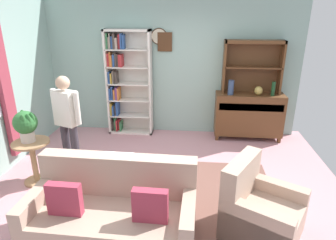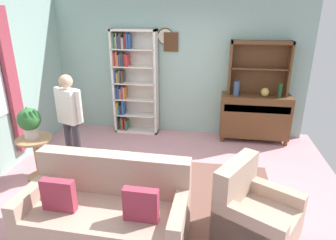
{
  "view_description": "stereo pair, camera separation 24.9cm",
  "coord_description": "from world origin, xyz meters",
  "px_view_note": "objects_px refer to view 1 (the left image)",
  "views": [
    {
      "loc": [
        0.48,
        -3.73,
        2.43
      ],
      "look_at": [
        0.1,
        0.2,
        0.95
      ],
      "focal_mm": 31.33,
      "sensor_mm": 36.0,
      "label": 1
    },
    {
      "loc": [
        0.73,
        -3.69,
        2.43
      ],
      "look_at": [
        0.1,
        0.2,
        0.95
      ],
      "focal_mm": 31.33,
      "sensor_mm": 36.0,
      "label": 2
    }
  ],
  "objects_px": {
    "bookshelf": "(126,82)",
    "sideboard_hutch": "(253,60)",
    "potted_plant_small": "(49,180)",
    "plant_stand": "(33,157)",
    "coffee_table": "(135,178)",
    "couch_floral": "(113,214)",
    "armchair_floral": "(260,212)",
    "bottle_wine": "(273,89)",
    "book_stack": "(140,169)",
    "sideboard": "(248,114)",
    "potted_plant_large": "(26,124)",
    "vase_round": "(258,91)",
    "vase_tall": "(231,87)",
    "person_reading": "(67,119)"
  },
  "relations": [
    {
      "from": "vase_round",
      "to": "person_reading",
      "type": "relative_size",
      "value": 0.11
    },
    {
      "from": "plant_stand",
      "to": "potted_plant_small",
      "type": "xyz_separation_m",
      "value": [
        0.33,
        -0.23,
        -0.22
      ]
    },
    {
      "from": "sideboard_hutch",
      "to": "book_stack",
      "type": "relative_size",
      "value": 5.61
    },
    {
      "from": "vase_round",
      "to": "plant_stand",
      "type": "relative_size",
      "value": 0.26
    },
    {
      "from": "sideboard",
      "to": "person_reading",
      "type": "height_order",
      "value": "person_reading"
    },
    {
      "from": "bookshelf",
      "to": "bottle_wine",
      "type": "relative_size",
      "value": 7.84
    },
    {
      "from": "armchair_floral",
      "to": "coffee_table",
      "type": "height_order",
      "value": "armchair_floral"
    },
    {
      "from": "vase_tall",
      "to": "plant_stand",
      "type": "xyz_separation_m",
      "value": [
        -3.0,
        -1.89,
        -0.65
      ]
    },
    {
      "from": "coffee_table",
      "to": "couch_floral",
      "type": "bearing_deg",
      "value": -97.71
    },
    {
      "from": "bookshelf",
      "to": "coffee_table",
      "type": "distance_m",
      "value": 2.57
    },
    {
      "from": "vase_tall",
      "to": "book_stack",
      "type": "distance_m",
      "value": 2.63
    },
    {
      "from": "potted_plant_small",
      "to": "person_reading",
      "type": "xyz_separation_m",
      "value": [
        0.12,
        0.54,
        0.72
      ]
    },
    {
      "from": "sideboard_hutch",
      "to": "book_stack",
      "type": "distance_m",
      "value": 3.13
    },
    {
      "from": "vase_round",
      "to": "vase_tall",
      "type": "bearing_deg",
      "value": -178.51
    },
    {
      "from": "coffee_table",
      "to": "vase_round",
      "type": "bearing_deg",
      "value": 48.84
    },
    {
      "from": "vase_round",
      "to": "potted_plant_large",
      "type": "relative_size",
      "value": 0.37
    },
    {
      "from": "bookshelf",
      "to": "sideboard_hutch",
      "type": "xyz_separation_m",
      "value": [
        2.47,
        0.03,
        0.48
      ]
    },
    {
      "from": "bottle_wine",
      "to": "potted_plant_large",
      "type": "xyz_separation_m",
      "value": [
        -3.81,
        -1.87,
        -0.13
      ]
    },
    {
      "from": "bottle_wine",
      "to": "book_stack",
      "type": "relative_size",
      "value": 1.37
    },
    {
      "from": "coffee_table",
      "to": "book_stack",
      "type": "height_order",
      "value": "book_stack"
    },
    {
      "from": "plant_stand",
      "to": "bottle_wine",
      "type": "bearing_deg",
      "value": 26.45
    },
    {
      "from": "bookshelf",
      "to": "armchair_floral",
      "type": "bearing_deg",
      "value": -52.41
    },
    {
      "from": "bottle_wine",
      "to": "coffee_table",
      "type": "relative_size",
      "value": 0.33
    },
    {
      "from": "person_reading",
      "to": "coffee_table",
      "type": "xyz_separation_m",
      "value": [
        1.13,
        -0.64,
        -0.55
      ]
    },
    {
      "from": "sideboard",
      "to": "potted_plant_small",
      "type": "distance_m",
      "value": 3.79
    },
    {
      "from": "plant_stand",
      "to": "potted_plant_small",
      "type": "distance_m",
      "value": 0.45
    },
    {
      "from": "armchair_floral",
      "to": "plant_stand",
      "type": "distance_m",
      "value": 3.21
    },
    {
      "from": "sideboard",
      "to": "armchair_floral",
      "type": "xyz_separation_m",
      "value": [
        -0.28,
        -2.75,
        -0.22
      ]
    },
    {
      "from": "vase_tall",
      "to": "armchair_floral",
      "type": "bearing_deg",
      "value": -87.69
    },
    {
      "from": "potted_plant_small",
      "to": "coffee_table",
      "type": "xyz_separation_m",
      "value": [
        1.25,
        -0.1,
        0.17
      ]
    },
    {
      "from": "potted_plant_small",
      "to": "coffee_table",
      "type": "height_order",
      "value": "coffee_table"
    },
    {
      "from": "bottle_wine",
      "to": "bookshelf",
      "type": "bearing_deg",
      "value": 176.53
    },
    {
      "from": "coffee_table",
      "to": "sideboard",
      "type": "bearing_deg",
      "value": 51.61
    },
    {
      "from": "coffee_table",
      "to": "vase_tall",
      "type": "bearing_deg",
      "value": 57.19
    },
    {
      "from": "bookshelf",
      "to": "armchair_floral",
      "type": "xyz_separation_m",
      "value": [
        2.18,
        -2.84,
        -0.79
      ]
    },
    {
      "from": "bottle_wine",
      "to": "couch_floral",
      "type": "distance_m",
      "value": 3.78
    },
    {
      "from": "vase_round",
      "to": "person_reading",
      "type": "height_order",
      "value": "person_reading"
    },
    {
      "from": "potted_plant_large",
      "to": "sideboard",
      "type": "bearing_deg",
      "value": 29.79
    },
    {
      "from": "vase_round",
      "to": "potted_plant_large",
      "type": "xyz_separation_m",
      "value": [
        -3.55,
        -1.89,
        -0.08
      ]
    },
    {
      "from": "bottle_wine",
      "to": "book_stack",
      "type": "distance_m",
      "value": 3.09
    },
    {
      "from": "potted_plant_small",
      "to": "plant_stand",
      "type": "bearing_deg",
      "value": 145.21
    },
    {
      "from": "bottle_wine",
      "to": "plant_stand",
      "type": "relative_size",
      "value": 0.41
    },
    {
      "from": "couch_floral",
      "to": "plant_stand",
      "type": "distance_m",
      "value": 1.8
    },
    {
      "from": "plant_stand",
      "to": "potted_plant_large",
      "type": "bearing_deg",
      "value": 159.24
    },
    {
      "from": "sideboard_hutch",
      "to": "couch_floral",
      "type": "xyz_separation_m",
      "value": [
        -1.91,
        -3.1,
        -1.25
      ]
    },
    {
      "from": "sideboard",
      "to": "person_reading",
      "type": "xyz_separation_m",
      "value": [
        -2.95,
        -1.65,
        0.4
      ]
    },
    {
      "from": "couch_floral",
      "to": "armchair_floral",
      "type": "xyz_separation_m",
      "value": [
        1.63,
        0.24,
        -0.02
      ]
    },
    {
      "from": "vase_round",
      "to": "bottle_wine",
      "type": "bearing_deg",
      "value": -4.95
    },
    {
      "from": "bookshelf",
      "to": "coffee_table",
      "type": "bearing_deg",
      "value": -74.76
    },
    {
      "from": "couch_floral",
      "to": "armchair_floral",
      "type": "relative_size",
      "value": 1.73
    }
  ]
}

